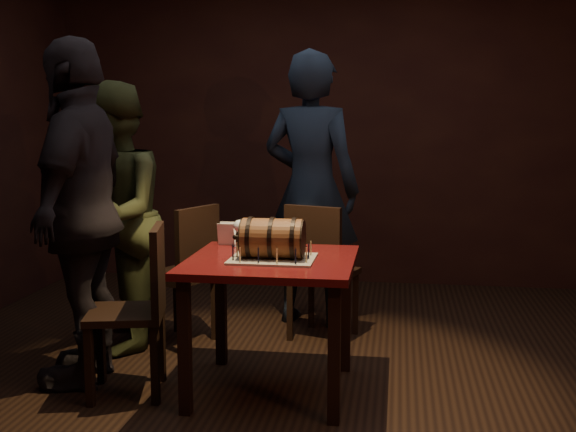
{
  "coord_description": "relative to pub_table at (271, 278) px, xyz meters",
  "views": [
    {
      "loc": [
        0.58,
        -3.96,
        1.54
      ],
      "look_at": [
        -0.04,
        0.05,
        0.95
      ],
      "focal_mm": 45.0,
      "sensor_mm": 36.0,
      "label": 1
    }
  ],
  "objects": [
    {
      "name": "wine_glass_left",
      "position": [
        -0.24,
        0.3,
        0.23
      ],
      "size": [
        0.07,
        0.07,
        0.16
      ],
      "color": "silver",
      "rests_on": "pub_table"
    },
    {
      "name": "person_left_front",
      "position": [
        -1.08,
        0.01,
        0.33
      ],
      "size": [
        0.55,
        1.17,
        1.95
      ],
      "primitive_type": "imported",
      "rotation": [
        0.0,
        0.0,
        -1.5
      ],
      "color": "black",
      "rests_on": "ground"
    },
    {
      "name": "chair_back",
      "position": [
        0.16,
        0.93,
        -0.12
      ],
      "size": [
        0.51,
        0.51,
        0.93
      ],
      "color": "black",
      "rests_on": "ground"
    },
    {
      "name": "wine_glass_right",
      "position": [
        0.1,
        0.33,
        0.23
      ],
      "size": [
        0.07,
        0.07,
        0.16
      ],
      "color": "silver",
      "rests_on": "pub_table"
    },
    {
      "name": "room_shell",
      "position": [
        0.1,
        0.18,
        0.76
      ],
      "size": [
        5.04,
        5.04,
        2.8
      ],
      "color": "black",
      "rests_on": "ground"
    },
    {
      "name": "menu_card",
      "position": [
        -0.33,
        0.36,
        0.17
      ],
      "size": [
        0.1,
        0.05,
        0.13
      ],
      "primitive_type": null,
      "color": "white",
      "rests_on": "pub_table"
    },
    {
      "name": "barrel_cake",
      "position": [
        0.01,
        -0.04,
        0.23
      ],
      "size": [
        0.39,
        0.23,
        0.23
      ],
      "color": "brown",
      "rests_on": "cake_board"
    },
    {
      "name": "pub_table",
      "position": [
        0.0,
        0.0,
        0.0
      ],
      "size": [
        0.9,
        0.9,
        0.75
      ],
      "color": "#480C0D",
      "rests_on": "ground"
    },
    {
      "name": "chair_left_rear",
      "position": [
        -0.7,
        0.72,
        -0.12
      ],
      "size": [
        0.53,
        0.53,
        0.93
      ],
      "color": "black",
      "rests_on": "ground"
    },
    {
      "name": "birthday_candles",
      "position": [
        0.01,
        -0.04,
        0.16
      ],
      "size": [
        0.4,
        0.3,
        0.09
      ],
      "color": "#E5CB89",
      "rests_on": "cake_board"
    },
    {
      "name": "pint_of_ale",
      "position": [
        -0.12,
        0.23,
        0.18
      ],
      "size": [
        0.07,
        0.07,
        0.15
      ],
      "color": "silver",
      "rests_on": "pub_table"
    },
    {
      "name": "chair_left_front",
      "position": [
        -0.7,
        -0.14,
        -0.12
      ],
      "size": [
        0.48,
        0.48,
        0.93
      ],
      "color": "black",
      "rests_on": "ground"
    },
    {
      "name": "cake_board",
      "position": [
        0.01,
        -0.04,
        0.12
      ],
      "size": [
        0.45,
        0.35,
        0.01
      ],
      "primitive_type": "cube",
      "color": "gray",
      "rests_on": "pub_table"
    },
    {
      "name": "wine_glass_mid",
      "position": [
        -0.05,
        0.36,
        0.23
      ],
      "size": [
        0.07,
        0.07,
        0.16
      ],
      "color": "silver",
      "rests_on": "pub_table"
    },
    {
      "name": "person_back",
      "position": [
        0.05,
        1.33,
        0.34
      ],
      "size": [
        0.81,
        0.64,
        1.97
      ],
      "primitive_type": "imported",
      "rotation": [
        0.0,
        0.0,
        2.88
      ],
      "color": "#171F2E",
      "rests_on": "ground"
    },
    {
      "name": "person_left_rear",
      "position": [
        -1.14,
        0.57,
        0.23
      ],
      "size": [
        0.85,
        0.98,
        1.73
      ],
      "primitive_type": "imported",
      "rotation": [
        0.0,
        0.0,
        -1.31
      ],
      "color": "#373C1E",
      "rests_on": "ground"
    }
  ]
}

